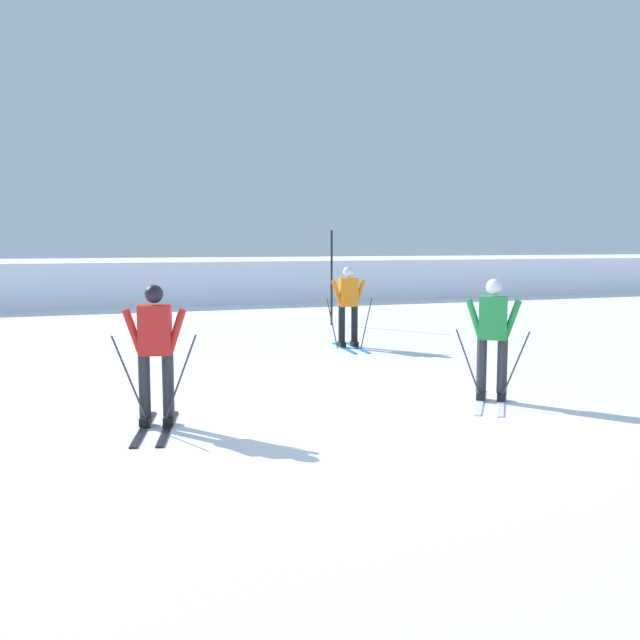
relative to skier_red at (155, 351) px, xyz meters
The scene contains 6 objects.
ground_plane 2.94m from the skier_red, ahead, with size 120.00×120.00×0.00m, color white.
far_snow_ridge 19.80m from the skier_red, 81.89° to the left, with size 80.00×7.49×1.54m, color white.
skier_red is the anchor object (origin of this frame).
skier_orange 6.91m from the skier_red, 48.31° to the left, with size 1.00×1.63×1.71m.
skier_green 4.57m from the skier_red, ahead, with size 1.23×1.52×1.71m.
trail_marker_pole 10.70m from the skier_red, 57.80° to the left, with size 0.06×0.06×2.53m, color black.
Camera 1 is at (-3.77, -8.33, 2.21)m, focal length 39.46 mm.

